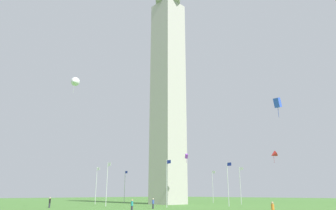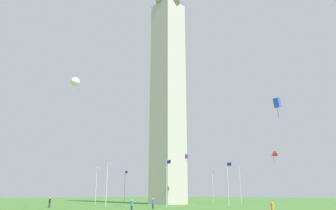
# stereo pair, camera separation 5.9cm
# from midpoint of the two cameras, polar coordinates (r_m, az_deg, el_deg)

# --- Properties ---
(ground_plane) EXTENTS (260.00, 260.00, 0.00)m
(ground_plane) POSITION_cam_midpoint_polar(r_m,az_deg,el_deg) (75.90, 0.02, -17.79)
(ground_plane) COLOR #477A33
(obelisk_monument) EXTENTS (6.59, 6.59, 59.95)m
(obelisk_monument) POSITION_cam_midpoint_polar(r_m,az_deg,el_deg) (80.69, 0.02, 4.00)
(obelisk_monument) COLOR #B7B2A8
(obelisk_monument) RESTS_ON ground
(flagpole_n) EXTENTS (1.12, 0.14, 8.57)m
(flagpole_n) POSITION_cam_midpoint_polar(r_m,az_deg,el_deg) (64.72, 11.00, -13.69)
(flagpole_n) COLOR silver
(flagpole_n) RESTS_ON ground
(flagpole_ne) EXTENTS (1.12, 0.14, 8.57)m
(flagpole_ne) POSITION_cam_midpoint_polar(r_m,az_deg,el_deg) (77.54, 13.19, -13.89)
(flagpole_ne) COLOR silver
(flagpole_ne) RESTS_ON ground
(flagpole_e) EXTENTS (1.12, 0.14, 8.57)m
(flagpole_e) POSITION_cam_midpoint_polar(r_m,az_deg,el_deg) (88.64, 8.25, -14.34)
(flagpole_e) COLOR silver
(flagpole_e) RESTS_ON ground
(flagpole_se) EXTENTS (1.12, 0.14, 8.57)m
(flagpole_se) POSITION_cam_midpoint_polar(r_m,az_deg,el_deg) (92.95, 0.19, -14.57)
(flagpole_se) COLOR silver
(flagpole_se) RESTS_ON ground
(flagpole_s) EXTENTS (1.12, 0.14, 8.57)m
(flagpole_s) POSITION_cam_midpoint_polar(r_m,az_deg,el_deg) (88.90, -7.92, -14.36)
(flagpole_s) COLOR silver
(flagpole_s) RESTS_ON ground
(flagpole_sw) EXTENTS (1.12, 0.14, 8.57)m
(flagpole_sw) POSITION_cam_midpoint_polar(r_m,az_deg,el_deg) (77.96, -13.01, -13.91)
(flagpole_sw) COLOR silver
(flagpole_sw) RESTS_ON ground
(flagpole_w) EXTENTS (1.12, 0.14, 8.57)m
(flagpole_w) POSITION_cam_midpoint_polar(r_m,az_deg,el_deg) (65.08, -11.11, -13.70)
(flagpole_w) COLOR silver
(flagpole_w) RESTS_ON ground
(flagpole_nw) EXTENTS (1.12, 0.14, 8.57)m
(flagpole_nw) POSITION_cam_midpoint_polar(r_m,az_deg,el_deg) (58.76, -0.16, -13.78)
(flagpole_nw) COLOR silver
(flagpole_nw) RESTS_ON ground
(person_teal_shirt) EXTENTS (0.32, 0.32, 1.65)m
(person_teal_shirt) POSITION_cam_midpoint_polar(r_m,az_deg,el_deg) (45.48, -6.63, -17.92)
(person_teal_shirt) COLOR #2D2D38
(person_teal_shirt) RESTS_ON ground
(person_orange_shirt) EXTENTS (0.32, 0.32, 1.63)m
(person_orange_shirt) POSITION_cam_midpoint_polar(r_m,az_deg,el_deg) (35.77, 18.72, -17.81)
(person_orange_shirt) COLOR #2D2D38
(person_orange_shirt) RESTS_ON ground
(person_blue_shirt) EXTENTS (0.32, 0.32, 1.67)m
(person_blue_shirt) POSITION_cam_midpoint_polar(r_m,az_deg,el_deg) (54.28, -2.75, -17.65)
(person_blue_shirt) COLOR #2D2D38
(person_blue_shirt) RESTS_ON ground
(person_black_shirt) EXTENTS (0.32, 0.32, 1.79)m
(person_black_shirt) POSITION_cam_midpoint_polar(r_m,az_deg,el_deg) (61.46, -20.90, -16.41)
(person_black_shirt) COLOR #2D2D38
(person_black_shirt) RESTS_ON ground
(kite_red_delta) EXTENTS (1.64, 1.66, 2.13)m
(kite_red_delta) POSITION_cam_midpoint_polar(r_m,az_deg,el_deg) (58.04, 18.84, -8.62)
(kite_red_delta) COLOR red
(kite_blue_box) EXTENTS (0.60, 0.84, 2.23)m
(kite_blue_box) POSITION_cam_midpoint_polar(r_m,az_deg,el_deg) (36.26, 19.47, 0.39)
(kite_blue_box) COLOR blue
(kite_white_delta) EXTENTS (2.39, 2.37, 3.15)m
(kite_white_delta) POSITION_cam_midpoint_polar(r_m,az_deg,el_deg) (57.18, -16.84, 4.18)
(kite_white_delta) COLOR white
(kite_purple_box) EXTENTS (1.01, 0.89, 1.92)m
(kite_purple_box) POSITION_cam_midpoint_polar(r_m,az_deg,el_deg) (67.19, 3.43, -9.37)
(kite_purple_box) COLOR purple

